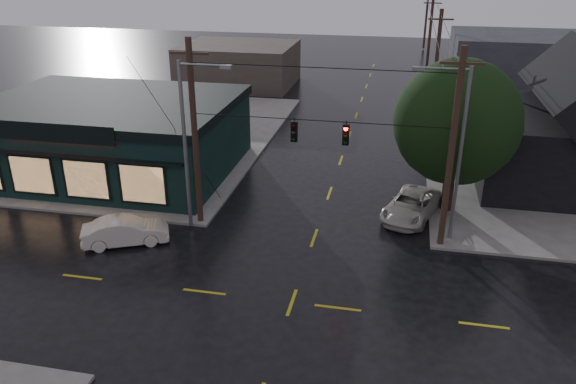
% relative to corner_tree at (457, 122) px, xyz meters
% --- Properties ---
extents(ground_plane, '(160.00, 160.00, 0.00)m').
position_rel_corner_tree_xyz_m(ground_plane, '(-7.01, -10.84, -5.37)').
color(ground_plane, black).
extents(sidewalk_nw, '(28.00, 28.00, 0.15)m').
position_rel_corner_tree_xyz_m(sidewalk_nw, '(-27.01, 9.16, -5.30)').
color(sidewalk_nw, slate).
rests_on(sidewalk_nw, ground).
extents(pizza_shop, '(16.30, 12.34, 4.90)m').
position_rel_corner_tree_xyz_m(pizza_shop, '(-22.01, 2.10, -2.82)').
color(pizza_shop, black).
rests_on(pizza_shop, ground).
extents(corner_tree, '(6.95, 6.95, 8.72)m').
position_rel_corner_tree_xyz_m(corner_tree, '(0.00, 0.00, 0.00)').
color(corner_tree, black).
rests_on(corner_tree, ground).
extents(utility_pole_nw, '(2.00, 0.32, 10.15)m').
position_rel_corner_tree_xyz_m(utility_pole_nw, '(-13.51, -4.34, -5.37)').
color(utility_pole_nw, black).
rests_on(utility_pole_nw, ground).
extents(utility_pole_ne, '(2.00, 0.32, 10.15)m').
position_rel_corner_tree_xyz_m(utility_pole_ne, '(-0.51, -4.34, -5.37)').
color(utility_pole_ne, black).
rests_on(utility_pole_ne, ground).
extents(utility_pole_far_a, '(2.00, 0.32, 9.65)m').
position_rel_corner_tree_xyz_m(utility_pole_far_a, '(-0.51, 17.16, -5.37)').
color(utility_pole_far_a, black).
rests_on(utility_pole_far_a, ground).
extents(utility_pole_far_b, '(2.00, 0.32, 9.15)m').
position_rel_corner_tree_xyz_m(utility_pole_far_b, '(-0.51, 37.16, -5.37)').
color(utility_pole_far_b, black).
rests_on(utility_pole_far_b, ground).
extents(utility_pole_far_c, '(2.00, 0.32, 9.15)m').
position_rel_corner_tree_xyz_m(utility_pole_far_c, '(-0.51, 57.16, -5.37)').
color(utility_pole_far_c, black).
rests_on(utility_pole_far_c, ground).
extents(span_signal_assembly, '(13.00, 0.48, 1.23)m').
position_rel_corner_tree_xyz_m(span_signal_assembly, '(-6.91, -4.34, 0.32)').
color(span_signal_assembly, black).
rests_on(span_signal_assembly, ground).
extents(streetlight_nw, '(5.40, 0.30, 9.15)m').
position_rel_corner_tree_xyz_m(streetlight_nw, '(-13.81, -5.04, -5.37)').
color(streetlight_nw, gray).
rests_on(streetlight_nw, ground).
extents(streetlight_ne, '(5.40, 0.30, 9.15)m').
position_rel_corner_tree_xyz_m(streetlight_ne, '(-0.01, -3.64, -5.37)').
color(streetlight_ne, gray).
rests_on(streetlight_ne, ground).
extents(bg_building_west, '(12.00, 10.00, 4.40)m').
position_rel_corner_tree_xyz_m(bg_building_west, '(-21.01, 29.16, -3.17)').
color(bg_building_west, '#40362F').
rests_on(bg_building_west, ground).
extents(bg_building_east, '(14.00, 12.00, 5.60)m').
position_rel_corner_tree_xyz_m(bg_building_east, '(8.99, 34.16, -2.57)').
color(bg_building_east, '#2B2B30').
rests_on(bg_building_east, ground).
extents(sedan_cream, '(4.57, 3.20, 1.43)m').
position_rel_corner_tree_xyz_m(sedan_cream, '(-16.47, -7.40, -4.66)').
color(sedan_cream, beige).
rests_on(sedan_cream, ground).
extents(suv_silver, '(3.76, 5.58, 1.42)m').
position_rel_corner_tree_xyz_m(suv_silver, '(-2.04, -1.23, -4.66)').
color(suv_silver, '#B3B1A5').
rests_on(suv_silver, ground).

